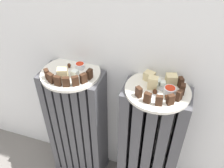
{
  "coord_description": "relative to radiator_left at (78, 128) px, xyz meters",
  "views": [
    {
      "loc": [
        0.24,
        -0.44,
        1.25
      ],
      "look_at": [
        0.0,
        0.28,
        0.66
      ],
      "focal_mm": 37.68,
      "sensor_mm": 36.0,
      "label": 1
    }
  ],
  "objects": [
    {
      "name": "marble_cake_slice_right_0",
      "position": [
        0.35,
        -0.0,
        0.38
      ],
      "size": [
        0.04,
        0.03,
        0.05
      ],
      "primitive_type": "cube",
      "rotation": [
        0.0,
        0.0,
        0.05
      ],
      "color": "beige",
      "rests_on": "plate_right"
    },
    {
      "name": "marble_cake_slice_right_2",
      "position": [
        0.33,
        0.05,
        0.37
      ],
      "size": [
        0.05,
        0.04,
        0.04
      ],
      "primitive_type": "cube",
      "rotation": [
        0.0,
        0.0,
        -0.33
      ],
      "color": "beige",
      "rests_on": "plate_right"
    },
    {
      "name": "turkish_delight_left_1",
      "position": [
        0.03,
        -0.02,
        0.36
      ],
      "size": [
        0.03,
        0.03,
        0.02
      ],
      "primitive_type": "cube",
      "rotation": [
        0.0,
        0.0,
        1.53
      ],
      "color": "white",
      "rests_on": "plate_left"
    },
    {
      "name": "dark_cake_slice_left_2",
      "position": [
        -0.0,
        -0.1,
        0.37
      ],
      "size": [
        0.03,
        0.02,
        0.04
      ],
      "primitive_type": "cube",
      "rotation": [
        0.0,
        0.0,
        -0.05
      ],
      "color": "#382114",
      "rests_on": "plate_left"
    },
    {
      "name": "medjool_date_right_1",
      "position": [
        0.41,
        -0.05,
        0.36
      ],
      "size": [
        0.03,
        0.03,
        0.02
      ],
      "primitive_type": "ellipsoid",
      "rotation": [
        0.0,
        0.0,
        2.3
      ],
      "color": "#3D1E0F",
      "rests_on": "plate_right"
    },
    {
      "name": "dark_cake_slice_left_3",
      "position": [
        0.03,
        -0.09,
        0.37
      ],
      "size": [
        0.03,
        0.02,
        0.04
      ],
      "primitive_type": "cube",
      "rotation": [
        0.0,
        0.0,
        0.31
      ],
      "color": "#382114",
      "rests_on": "plate_left"
    },
    {
      "name": "turkish_delight_right_0",
      "position": [
        0.36,
        0.03,
        0.36
      ],
      "size": [
        0.03,
        0.03,
        0.02
      ],
      "primitive_type": "cube",
      "rotation": [
        0.0,
        0.0,
        1.45
      ],
      "color": "white",
      "rests_on": "plate_right"
    },
    {
      "name": "dark_cake_slice_right_6",
      "position": [
        0.45,
        0.04,
        0.37
      ],
      "size": [
        0.03,
        0.03,
        0.04
      ],
      "primitive_type": "cube",
      "rotation": [
        0.0,
        0.0,
        2.08
      ],
      "color": "#382114",
      "rests_on": "plate_right"
    },
    {
      "name": "dark_cake_slice_right_4",
      "position": [
        0.45,
        -0.04,
        0.37
      ],
      "size": [
        0.03,
        0.03,
        0.04
      ],
      "primitive_type": "cube",
      "rotation": [
        0.0,
        0.0,
        1.13
      ],
      "color": "#382114",
      "rests_on": "plate_right"
    },
    {
      "name": "medjool_date_left_0",
      "position": [
        -0.04,
        -0.04,
        0.36
      ],
      "size": [
        0.03,
        0.03,
        0.02
      ],
      "primitive_type": "ellipsoid",
      "rotation": [
        0.0,
        0.0,
        1.94
      ],
      "color": "#3D1E0F",
      "rests_on": "plate_left"
    },
    {
      "name": "turkish_delight_left_0",
      "position": [
        -0.01,
        -0.02,
        0.36
      ],
      "size": [
        0.03,
        0.03,
        0.02
      ],
      "primitive_type": "cube",
      "rotation": [
        0.0,
        0.0,
        0.28
      ],
      "color": "white",
      "rests_on": "plate_left"
    },
    {
      "name": "jam_bowl_right",
      "position": [
        0.42,
        -0.01,
        0.37
      ],
      "size": [
        0.05,
        0.05,
        0.03
      ],
      "color": "white",
      "rests_on": "plate_right"
    },
    {
      "name": "plate_left",
      "position": [
        0.0,
        0.0,
        0.35
      ],
      "size": [
        0.26,
        0.26,
        0.01
      ],
      "primitive_type": "cylinder",
      "color": "silver",
      "rests_on": "radiator_left"
    },
    {
      "name": "dark_cake_slice_right_3",
      "position": [
        0.43,
        -0.07,
        0.37
      ],
      "size": [
        0.03,
        0.03,
        0.04
      ],
      "primitive_type": "cube",
      "rotation": [
        0.0,
        0.0,
        0.66
      ],
      "color": "#382114",
      "rests_on": "plate_right"
    },
    {
      "name": "medjool_date_right_0",
      "position": [
        0.36,
        -0.03,
        0.36
      ],
      "size": [
        0.02,
        0.03,
        0.02
      ],
      "primitive_type": "ellipsoid",
      "rotation": [
        0.0,
        0.0,
        1.83
      ],
      "color": "#3D1E0F",
      "rests_on": "plate_right"
    },
    {
      "name": "dark_cake_slice_left_4",
      "position": [
        0.06,
        -0.08,
        0.37
      ],
      "size": [
        0.03,
        0.03,
        0.04
      ],
      "primitive_type": "cube",
      "rotation": [
        0.0,
        0.0,
        0.67
      ],
      "color": "#382114",
      "rests_on": "plate_left"
    },
    {
      "name": "dark_cake_slice_left_0",
      "position": [
        -0.07,
        -0.07,
        0.37
      ],
      "size": [
        0.03,
        0.03,
        0.04
      ],
      "primitive_type": "cube",
      "rotation": [
        0.0,
        0.0,
        -0.77
      ],
      "color": "#382114",
      "rests_on": "plate_left"
    },
    {
      "name": "plate_right",
      "position": [
        0.37,
        0.0,
        0.35
      ],
      "size": [
        0.26,
        0.26,
        0.01
      ],
      "primitive_type": "cylinder",
      "color": "silver",
      "rests_on": "radiator_right"
    },
    {
      "name": "radiator_right",
      "position": [
        0.37,
        0.0,
        0.0
      ],
      "size": [
        0.28,
        0.14,
        0.67
      ],
      "color": "#47474C",
      "rests_on": "ground_plane"
    },
    {
      "name": "medjool_date_left_1",
      "position": [
        -0.02,
        0.03,
        0.36
      ],
      "size": [
        0.03,
        0.03,
        0.02
      ],
      "primitive_type": "ellipsoid",
      "rotation": [
        0.0,
        0.0,
        2.11
      ],
      "color": "#3D1E0F",
      "rests_on": "plate_left"
    },
    {
      "name": "radiator_left",
      "position": [
        0.0,
        0.0,
        0.0
      ],
      "size": [
        0.28,
        0.14,
        0.67
      ],
      "color": "#47474C",
      "rests_on": "ground_plane"
    },
    {
      "name": "dark_cake_slice_right_1",
      "position": [
        0.35,
        -0.09,
        0.37
      ],
      "size": [
        0.03,
        0.02,
        0.04
      ],
      "primitive_type": "cube",
      "rotation": [
        0.0,
        0.0,
        -0.29
      ],
      "color": "#382114",
      "rests_on": "plate_right"
    },
    {
      "name": "marble_cake_slice_left_0",
      "position": [
        -0.0,
        -0.06,
        0.38
      ],
      "size": [
        0.05,
        0.05,
        0.05
      ],
      "primitive_type": "cube",
      "rotation": [
        0.0,
        0.0,
        0.39
      ],
      "color": "beige",
      "rests_on": "plate_left"
    },
    {
      "name": "dark_cake_slice_right_2",
      "position": [
        0.39,
        -0.09,
        0.37
      ],
      "size": [
        0.03,
        0.02,
        0.04
      ],
      "primitive_type": "cube",
      "rotation": [
        0.0,
        0.0,
        0.19
      ],
      "color": "#382114",
      "rests_on": "plate_right"
    },
    {
      "name": "jam_bowl_left",
      "position": [
        0.03,
        0.04,
        0.37
      ],
      "size": [
        0.04,
        0.04,
        0.02
      ],
      "color": "white",
      "rests_on": "plate_left"
    },
    {
      "name": "fork",
      "position": [
        0.37,
        -0.02,
        0.35
      ],
      "size": [
        0.05,
        0.09,
        0.0
      ],
      "color": "#B7B7BC",
      "rests_on": "plate_right"
    },
    {
      "name": "marble_cake_slice_right_1",
      "position": [
        0.41,
        0.05,
        0.37
      ],
      "size": [
        0.05,
        0.05,
        0.04
      ],
      "primitive_type": "cube",
      "rotation": [
        0.0,
        0.0,
        0.29
      ],
      "color": "beige",
      "rests_on": "plate_right"
    },
    {
      "name": "dark_cake_slice_left_6",
      "position": [
        0.1,
        -0.02,
        0.37
      ],
      "size": [
        0.02,
        0.03,
        0.04
      ],
      "primitive_type": "cube",
      "rotation": [
        0.0,
        0.0,
        1.39
      ],
      "color": "#382114",
      "rests_on": "plate_left"
    },
    {
      "name": "dark_cake_slice_left_1",
      "position": [
        -0.04,
        -0.09,
        0.37
      ],
      "size": [
        0.03,
        0.03,
        0.04
      ],
      "primitive_type": "cube",
      "rotation": [
        0.0,
        0.0,
        -0.41
      ],
      "color": "#382114",
      "rests_on": "plate_left"
    },
    {
      "name": "turkish_delight_right_1",
      "position": [
        0.38,
        0.03,
        0.36
      ],
      "size": [
        0.02,
        0.02,
        0.02
      ],
      "primitive_type": "cube",
      "rotation": [
        0.0,
        0.0,
        0.24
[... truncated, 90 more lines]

